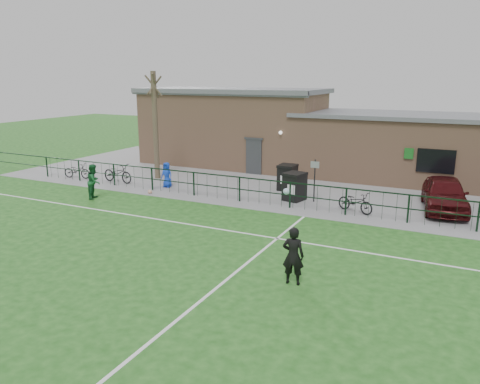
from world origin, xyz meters
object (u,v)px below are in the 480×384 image
at_px(wheelie_bin_left, 287,178).
at_px(car_maroon, 445,194).
at_px(bicycle_e, 355,202).
at_px(bare_tree, 155,126).
at_px(bicycle_c, 118,173).
at_px(ball_ground, 150,192).
at_px(spectator_child, 167,175).
at_px(bicycle_a, 77,171).
at_px(outfield_player, 94,181).
at_px(wheelie_bin_right, 295,187).
at_px(sign_post, 314,181).

relative_size(wheelie_bin_left, car_maroon, 0.29).
distance_m(wheelie_bin_left, bicycle_e, 4.78).
bearing_deg(car_maroon, bare_tree, 171.53).
relative_size(bicycle_c, bicycle_e, 1.16).
xyz_separation_m(bicycle_c, ball_ground, (3.10, -1.27, -0.44)).
relative_size(bare_tree, spectator_child, 4.53).
height_order(bare_tree, wheelie_bin_left, bare_tree).
distance_m(bare_tree, bicycle_a, 5.26).
height_order(bare_tree, outfield_player, bare_tree).
distance_m(car_maroon, bicycle_c, 16.58).
relative_size(bicycle_a, ball_ground, 7.97).
relative_size(wheelie_bin_left, ball_ground, 5.91).
relative_size(wheelie_bin_right, outfield_player, 0.74).
relative_size(bicycle_a, outfield_player, 1.00).
bearing_deg(bicycle_a, ball_ground, -110.34).
bearing_deg(ball_ground, sign_post, 15.13).
xyz_separation_m(wheelie_bin_right, bicycle_e, (3.03, -0.73, -0.17)).
height_order(wheelie_bin_left, ball_ground, wheelie_bin_left).
distance_m(spectator_child, ball_ground, 1.64).
bearing_deg(wheelie_bin_right, ball_ground, -150.46).
xyz_separation_m(wheelie_bin_left, ball_ground, (-5.89, -3.75, -0.53)).
distance_m(bare_tree, ball_ground, 4.65).
bearing_deg(bicycle_a, sign_post, -95.62).
bearing_deg(bicycle_a, outfield_player, -135.79).
relative_size(car_maroon, outfield_player, 2.58).
bearing_deg(wheelie_bin_left, spectator_child, -158.98).
bearing_deg(ball_ground, wheelie_bin_left, 32.51).
xyz_separation_m(bare_tree, sign_post, (9.65, -1.03, -1.98)).
xyz_separation_m(car_maroon, outfield_player, (-15.20, -5.11, 0.08)).
distance_m(bare_tree, car_maroon, 15.35).
xyz_separation_m(wheelie_bin_right, bicycle_a, (-12.87, -0.86, -0.18)).
relative_size(wheelie_bin_right, ball_ground, 5.94).
bearing_deg(bare_tree, sign_post, -6.10).
distance_m(wheelie_bin_right, sign_post, 0.99).
distance_m(wheelie_bin_right, bicycle_a, 12.90).
relative_size(sign_post, bicycle_c, 1.00).
height_order(sign_post, ball_ground, sign_post).
bearing_deg(ball_ground, bicycle_e, 7.06).
xyz_separation_m(bare_tree, bicycle_c, (-1.28, -1.88, -2.45)).
height_order(sign_post, car_maroon, sign_post).
relative_size(spectator_child, ball_ground, 6.34).
xyz_separation_m(car_maroon, bicycle_a, (-19.31, -2.14, -0.30)).
bearing_deg(ball_ground, bare_tree, 120.01).
height_order(bare_tree, wheelie_bin_right, bare_tree).
bearing_deg(outfield_player, ball_ground, -67.67).
relative_size(wheelie_bin_left, wheelie_bin_right, 1.00).
distance_m(bicycle_e, outfield_player, 12.21).
xyz_separation_m(wheelie_bin_right, ball_ground, (-6.93, -1.96, -0.54)).
bearing_deg(bicycle_c, ball_ground, -107.48).
bearing_deg(car_maroon, sign_post, -177.34).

